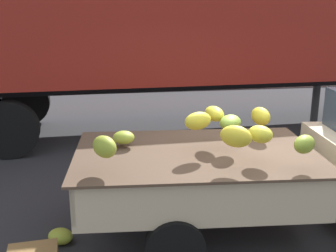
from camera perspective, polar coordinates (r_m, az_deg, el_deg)
name	(u,v)px	position (r m, az deg, el deg)	size (l,w,h in m)	color
ground	(257,223)	(5.83, 12.03, -12.72)	(220.00, 220.00, 0.00)	#28282B
curb_strip	(162,87)	(14.54, -0.76, 5.36)	(80.00, 0.80, 0.16)	gray
semi_trailer	(181,17)	(9.36, 1.82, 14.61)	(12.09, 3.05, 3.95)	maroon
fallen_banana_bunch_near_tailgate	(60,236)	(5.40, -14.41, -14.30)	(0.31, 0.27, 0.18)	#9DAB31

